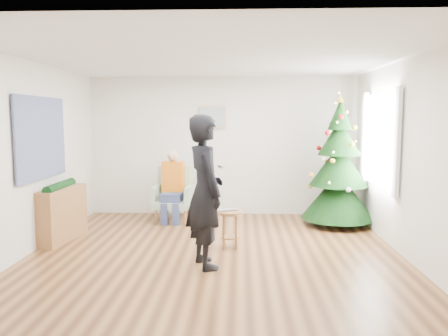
{
  "coord_description": "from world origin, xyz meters",
  "views": [
    {
      "loc": [
        0.34,
        -5.74,
        1.82
      ],
      "look_at": [
        0.1,
        0.6,
        1.1
      ],
      "focal_mm": 35.0,
      "sensor_mm": 36.0,
      "label": 1
    }
  ],
  "objects_px": {
    "console": "(61,214)",
    "christmas_tree": "(339,167)",
    "stool": "(230,229)",
    "armchair": "(173,201)",
    "standing_man": "(205,191)"
  },
  "relations": [
    {
      "from": "console",
      "to": "christmas_tree",
      "type": "bearing_deg",
      "value": 23.4
    },
    {
      "from": "stool",
      "to": "armchair",
      "type": "relative_size",
      "value": 0.55
    },
    {
      "from": "christmas_tree",
      "to": "stool",
      "type": "height_order",
      "value": "christmas_tree"
    },
    {
      "from": "stool",
      "to": "console",
      "type": "bearing_deg",
      "value": 173.41
    },
    {
      "from": "stool",
      "to": "armchair",
      "type": "bearing_deg",
      "value": 122.86
    },
    {
      "from": "christmas_tree",
      "to": "console",
      "type": "distance_m",
      "value": 4.53
    },
    {
      "from": "christmas_tree",
      "to": "standing_man",
      "type": "relative_size",
      "value": 1.19
    },
    {
      "from": "christmas_tree",
      "to": "standing_man",
      "type": "xyz_separation_m",
      "value": [
        -2.1,
        -2.19,
        -0.06
      ]
    },
    {
      "from": "stool",
      "to": "standing_man",
      "type": "xyz_separation_m",
      "value": [
        -0.29,
        -0.76,
        0.66
      ]
    },
    {
      "from": "armchair",
      "to": "standing_man",
      "type": "height_order",
      "value": "standing_man"
    },
    {
      "from": "christmas_tree",
      "to": "armchair",
      "type": "xyz_separation_m",
      "value": [
        -2.87,
        0.19,
        -0.65
      ]
    },
    {
      "from": "stool",
      "to": "armchair",
      "type": "xyz_separation_m",
      "value": [
        -1.05,
        1.63,
        0.08
      ]
    },
    {
      "from": "christmas_tree",
      "to": "armchair",
      "type": "bearing_deg",
      "value": 176.15
    },
    {
      "from": "standing_man",
      "to": "christmas_tree",
      "type": "bearing_deg",
      "value": -67.02
    },
    {
      "from": "stool",
      "to": "console",
      "type": "height_order",
      "value": "console"
    }
  ]
}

